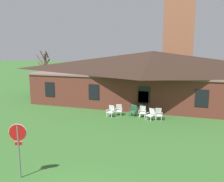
% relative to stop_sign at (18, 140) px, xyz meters
% --- Properties ---
extents(brick_building, '(25.84, 10.40, 5.71)m').
position_rel_stop_sign_xyz_m(brick_building, '(3.39, 17.96, 1.07)').
color(brick_building, brown).
rests_on(brick_building, ground).
extents(dome_tower, '(5.18, 5.18, 20.81)m').
position_rel_stop_sign_xyz_m(dome_tower, '(5.31, 34.18, 7.73)').
color(dome_tower, '#93563D').
rests_on(dome_tower, ground).
extents(stop_sign, '(0.76, 0.30, 2.60)m').
position_rel_stop_sign_xyz_m(stop_sign, '(0.00, 0.00, 0.00)').
color(stop_sign, slate).
rests_on(stop_sign, ground).
extents(lawn_chair_by_porch, '(0.70, 0.73, 0.96)m').
position_rel_stop_sign_xyz_m(lawn_chair_by_porch, '(0.78, 11.12, -1.34)').
color(lawn_chair_by_porch, white).
rests_on(lawn_chair_by_porch, ground).
extents(lawn_chair_near_door, '(0.72, 0.76, 0.96)m').
position_rel_stop_sign_xyz_m(lawn_chair_near_door, '(1.33, 11.73, -1.34)').
color(lawn_chair_near_door, silver).
rests_on(lawn_chair_near_door, ground).
extents(lawn_chair_left_end, '(0.73, 0.77, 0.96)m').
position_rel_stop_sign_xyz_m(lawn_chair_left_end, '(2.63, 11.95, -1.34)').
color(lawn_chair_left_end, '#28704C').
rests_on(lawn_chair_left_end, ground).
extents(lawn_chair_middle, '(0.67, 0.70, 0.96)m').
position_rel_stop_sign_xyz_m(lawn_chair_middle, '(3.50, 11.74, -1.34)').
color(lawn_chair_middle, white).
rests_on(lawn_chair_middle, ground).
extents(lawn_chair_right_end, '(0.80, 0.84, 0.96)m').
position_rel_stop_sign_xyz_m(lawn_chair_right_end, '(4.34, 11.11, -1.34)').
color(lawn_chair_right_end, white).
rests_on(lawn_chair_right_end, ground).
extents(lawn_chair_far_side, '(0.73, 0.77, 0.96)m').
position_rel_stop_sign_xyz_m(lawn_chair_far_side, '(4.93, 11.40, -1.34)').
color(lawn_chair_far_side, silver).
rests_on(lawn_chair_far_side, ground).
extents(bare_tree_beside_building, '(1.67, 1.95, 5.72)m').
position_rel_stop_sign_xyz_m(bare_tree_beside_building, '(-12.10, 20.62, 1.23)').
color(bare_tree_beside_building, brown).
rests_on(bare_tree_beside_building, ground).
extents(trash_bin, '(0.56, 0.56, 0.98)m').
position_rel_stop_sign_xyz_m(trash_bin, '(3.32, 12.66, -1.35)').
color(trash_bin, '#335638').
rests_on(trash_bin, ground).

